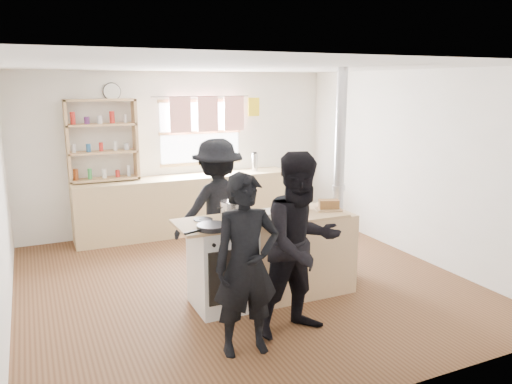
{
  "coord_description": "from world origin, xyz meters",
  "views": [
    {
      "loc": [
        -2.19,
        -5.18,
        2.32
      ],
      "look_at": [
        0.14,
        -0.1,
        1.1
      ],
      "focal_mm": 35.0,
      "sensor_mm": 36.0,
      "label": 1
    }
  ],
  "objects_px": {
    "person_near_left": "(246,265)",
    "bread_board": "(329,206)",
    "thermos": "(255,162)",
    "roast_tray": "(271,214)",
    "cooking_island": "(273,256)",
    "flue_heater": "(337,226)",
    "person_near_right": "(301,245)",
    "person_far": "(218,208)",
    "stockpot_stove": "(231,209)",
    "skillet_greens": "(212,227)",
    "stockpot_counter": "(298,201)"
  },
  "relations": [
    {
      "from": "person_near_left",
      "to": "bread_board",
      "type": "bearing_deg",
      "value": 38.11
    },
    {
      "from": "thermos",
      "to": "roast_tray",
      "type": "height_order",
      "value": "thermos"
    },
    {
      "from": "cooking_island",
      "to": "flue_heater",
      "type": "distance_m",
      "value": 0.99
    },
    {
      "from": "cooking_island",
      "to": "person_near_right",
      "type": "xyz_separation_m",
      "value": [
        -0.12,
        -0.82,
        0.4
      ]
    },
    {
      "from": "thermos",
      "to": "person_near_right",
      "type": "height_order",
      "value": "person_near_right"
    },
    {
      "from": "thermos",
      "to": "person_far",
      "type": "relative_size",
      "value": 0.17
    },
    {
      "from": "thermos",
      "to": "stockpot_stove",
      "type": "height_order",
      "value": "thermos"
    },
    {
      "from": "thermos",
      "to": "roast_tray",
      "type": "bearing_deg",
      "value": -111.14
    },
    {
      "from": "flue_heater",
      "to": "person_near_right",
      "type": "height_order",
      "value": "flue_heater"
    },
    {
      "from": "skillet_greens",
      "to": "stockpot_stove",
      "type": "xyz_separation_m",
      "value": [
        0.34,
        0.35,
        0.06
      ]
    },
    {
      "from": "thermos",
      "to": "stockpot_stove",
      "type": "bearing_deg",
      "value": -119.19
    },
    {
      "from": "roast_tray",
      "to": "bread_board",
      "type": "xyz_separation_m",
      "value": [
        0.72,
        0.0,
        0.01
      ]
    },
    {
      "from": "bread_board",
      "to": "flue_heater",
      "type": "bearing_deg",
      "value": 40.13
    },
    {
      "from": "skillet_greens",
      "to": "cooking_island",
      "type": "bearing_deg",
      "value": 15.48
    },
    {
      "from": "stockpot_counter",
      "to": "person_near_right",
      "type": "xyz_separation_m",
      "value": [
        -0.49,
        -0.93,
        -0.16
      ]
    },
    {
      "from": "cooking_island",
      "to": "roast_tray",
      "type": "distance_m",
      "value": 0.51
    },
    {
      "from": "cooking_island",
      "to": "person_near_right",
      "type": "distance_m",
      "value": 0.92
    },
    {
      "from": "skillet_greens",
      "to": "flue_heater",
      "type": "xyz_separation_m",
      "value": [
        1.73,
        0.41,
        -0.31
      ]
    },
    {
      "from": "cooking_island",
      "to": "roast_tray",
      "type": "height_order",
      "value": "roast_tray"
    },
    {
      "from": "person_far",
      "to": "roast_tray",
      "type": "bearing_deg",
      "value": 100.4
    },
    {
      "from": "bread_board",
      "to": "flue_heater",
      "type": "height_order",
      "value": "flue_heater"
    },
    {
      "from": "roast_tray",
      "to": "flue_heater",
      "type": "distance_m",
      "value": 1.09
    },
    {
      "from": "cooking_island",
      "to": "stockpot_counter",
      "type": "xyz_separation_m",
      "value": [
        0.36,
        0.11,
        0.56
      ]
    },
    {
      "from": "skillet_greens",
      "to": "roast_tray",
      "type": "bearing_deg",
      "value": 12.61
    },
    {
      "from": "person_far",
      "to": "thermos",
      "type": "bearing_deg",
      "value": -131.52
    },
    {
      "from": "stockpot_stove",
      "to": "bread_board",
      "type": "relative_size",
      "value": 0.73
    },
    {
      "from": "roast_tray",
      "to": "person_near_right",
      "type": "height_order",
      "value": "person_near_right"
    },
    {
      "from": "roast_tray",
      "to": "person_near_right",
      "type": "bearing_deg",
      "value": -95.43
    },
    {
      "from": "thermos",
      "to": "stockpot_counter",
      "type": "distance_m",
      "value": 2.74
    },
    {
      "from": "skillet_greens",
      "to": "stockpot_counter",
      "type": "xyz_separation_m",
      "value": [
        1.14,
        0.33,
        0.07
      ]
    },
    {
      "from": "stockpot_stove",
      "to": "skillet_greens",
      "type": "bearing_deg",
      "value": -134.53
    },
    {
      "from": "skillet_greens",
      "to": "person_far",
      "type": "distance_m",
      "value": 1.18
    },
    {
      "from": "stockpot_stove",
      "to": "stockpot_counter",
      "type": "xyz_separation_m",
      "value": [
        0.8,
        -0.02,
        0.01
      ]
    },
    {
      "from": "person_far",
      "to": "cooking_island",
      "type": "bearing_deg",
      "value": 104.36
    },
    {
      "from": "thermos",
      "to": "roast_tray",
      "type": "distance_m",
      "value": 3.03
    },
    {
      "from": "stockpot_stove",
      "to": "flue_heater",
      "type": "distance_m",
      "value": 1.44
    },
    {
      "from": "stockpot_counter",
      "to": "stockpot_stove",
      "type": "bearing_deg",
      "value": 178.71
    },
    {
      "from": "stockpot_stove",
      "to": "stockpot_counter",
      "type": "distance_m",
      "value": 0.8
    },
    {
      "from": "stockpot_counter",
      "to": "person_near_left",
      "type": "bearing_deg",
      "value": -136.11
    },
    {
      "from": "flue_heater",
      "to": "cooking_island",
      "type": "bearing_deg",
      "value": -168.35
    },
    {
      "from": "person_near_left",
      "to": "person_near_right",
      "type": "relative_size",
      "value": 0.93
    },
    {
      "from": "stockpot_counter",
      "to": "person_near_left",
      "type": "xyz_separation_m",
      "value": [
        -1.09,
        -1.05,
        -0.22
      ]
    },
    {
      "from": "flue_heater",
      "to": "person_far",
      "type": "relative_size",
      "value": 1.48
    },
    {
      "from": "thermos",
      "to": "skillet_greens",
      "type": "height_order",
      "value": "thermos"
    },
    {
      "from": "cooking_island",
      "to": "roast_tray",
      "type": "relative_size",
      "value": 5.26
    },
    {
      "from": "bread_board",
      "to": "stockpot_counter",
      "type": "bearing_deg",
      "value": 151.43
    },
    {
      "from": "stockpot_stove",
      "to": "cooking_island",
      "type": "bearing_deg",
      "value": -17.07
    },
    {
      "from": "roast_tray",
      "to": "stockpot_stove",
      "type": "xyz_separation_m",
      "value": [
        -0.38,
        0.19,
        0.05
      ]
    },
    {
      "from": "cooking_island",
      "to": "person_far",
      "type": "relative_size",
      "value": 1.17
    },
    {
      "from": "cooking_island",
      "to": "stockpot_stove",
      "type": "distance_m",
      "value": 0.71
    }
  ]
}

